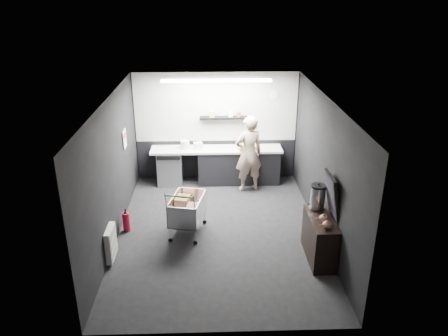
{
  "coord_description": "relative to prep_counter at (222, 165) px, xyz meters",
  "views": [
    {
      "loc": [
        -0.15,
        -7.59,
        4.56
      ],
      "look_at": [
        0.12,
        0.4,
        1.22
      ],
      "focal_mm": 35.0,
      "sensor_mm": 36.0,
      "label": 1
    }
  ],
  "objects": [
    {
      "name": "kitchen_wall_panel",
      "position": [
        -0.14,
        0.31,
        1.39
      ],
      "size": [
        3.95,
        0.02,
        1.7
      ],
      "primitive_type": "cube",
      "color": "#B1B2AD",
      "rests_on": "wall_back"
    },
    {
      "name": "wall_front",
      "position": [
        -0.14,
        -5.17,
        0.89
      ],
      "size": [
        5.5,
        0.0,
        5.5
      ],
      "primitive_type": "plane",
      "rotation": [
        -1.57,
        0.0,
        0.0
      ],
      "color": "black",
      "rests_on": "floor"
    },
    {
      "name": "sideboard",
      "position": [
        1.65,
        -3.35,
        0.06
      ],
      "size": [
        0.46,
        1.08,
        1.62
      ],
      "color": "black",
      "rests_on": "floor"
    },
    {
      "name": "ceiling",
      "position": [
        -0.14,
        -2.42,
        2.24
      ],
      "size": [
        5.5,
        5.5,
        0.0
      ],
      "primitive_type": "plane",
      "rotation": [
        3.14,
        0.0,
        0.0
      ],
      "color": "silver",
      "rests_on": "wall_back"
    },
    {
      "name": "cardboard_box",
      "position": [
        0.61,
        -0.05,
        0.49
      ],
      "size": [
        0.55,
        0.46,
        0.1
      ],
      "primitive_type": "cube",
      "rotation": [
        0.0,
        0.0,
        0.22
      ],
      "color": "tan",
      "rests_on": "prep_counter"
    },
    {
      "name": "wall_right",
      "position": [
        1.86,
        -2.42,
        0.89
      ],
      "size": [
        0.0,
        5.5,
        5.5
      ],
      "primitive_type": "plane",
      "rotation": [
        1.57,
        0.0,
        -1.57
      ],
      "color": "black",
      "rests_on": "floor"
    },
    {
      "name": "floor",
      "position": [
        -0.14,
        -2.42,
        -0.46
      ],
      "size": [
        5.5,
        5.5,
        0.0
      ],
      "primitive_type": "plane",
      "color": "black",
      "rests_on": "ground"
    },
    {
      "name": "wall_left",
      "position": [
        -2.14,
        -2.42,
        0.89
      ],
      "size": [
        0.0,
        5.5,
        5.5
      ],
      "primitive_type": "plane",
      "rotation": [
        1.57,
        0.0,
        1.57
      ],
      "color": "black",
      "rests_on": "floor"
    },
    {
      "name": "prep_counter",
      "position": [
        0.0,
        0.0,
        0.0
      ],
      "size": [
        3.2,
        0.61,
        0.9
      ],
      "color": "black",
      "rests_on": "floor"
    },
    {
      "name": "white_container",
      "position": [
        -0.58,
        -0.05,
        0.53
      ],
      "size": [
        0.23,
        0.2,
        0.18
      ],
      "primitive_type": "cube",
      "rotation": [
        0.0,
        0.0,
        0.26
      ],
      "color": "white",
      "rests_on": "prep_counter"
    },
    {
      "name": "wall_clock",
      "position": [
        1.26,
        0.3,
        1.69
      ],
      "size": [
        0.2,
        0.03,
        0.2
      ],
      "primitive_type": "cylinder",
      "rotation": [
        1.57,
        0.0,
        0.0
      ],
      "color": "white",
      "rests_on": "wall_back"
    },
    {
      "name": "dado_panel",
      "position": [
        -0.14,
        0.31,
        0.04
      ],
      "size": [
        3.95,
        0.02,
        1.0
      ],
      "primitive_type": "cube",
      "color": "black",
      "rests_on": "wall_back"
    },
    {
      "name": "floating_shelf",
      "position": [
        0.06,
        0.2,
        1.16
      ],
      "size": [
        1.2,
        0.22,
        0.04
      ],
      "primitive_type": "cube",
      "color": "black",
      "rests_on": "wall_back"
    },
    {
      "name": "poster_red_band",
      "position": [
        -2.11,
        -1.12,
        1.16
      ],
      "size": [
        0.02,
        0.22,
        0.1
      ],
      "primitive_type": "cube",
      "color": "red",
      "rests_on": "poster"
    },
    {
      "name": "pink_tub",
      "position": [
        -0.9,
        0.0,
        0.55
      ],
      "size": [
        0.21,
        0.21,
        0.21
      ],
      "primitive_type": "cylinder",
      "color": "silver",
      "rests_on": "prep_counter"
    },
    {
      "name": "fire_extinguisher",
      "position": [
        -1.99,
        -2.31,
        -0.23
      ],
      "size": [
        0.14,
        0.14,
        0.47
      ],
      "color": "#B50C25",
      "rests_on": "floor"
    },
    {
      "name": "person",
      "position": [
        0.62,
        -0.45,
        0.47
      ],
      "size": [
        0.77,
        0.62,
        1.85
      ],
      "primitive_type": "imported",
      "rotation": [
        0.0,
        0.0,
        3.44
      ],
      "color": "beige",
      "rests_on": "floor"
    },
    {
      "name": "shopping_cart",
      "position": [
        -0.75,
        -2.42,
        0.05
      ],
      "size": [
        0.76,
        1.07,
        1.06
      ],
      "color": "silver",
      "rests_on": "floor"
    },
    {
      "name": "poster",
      "position": [
        -2.12,
        -1.12,
        1.09
      ],
      "size": [
        0.02,
        0.3,
        0.4
      ],
      "primitive_type": "cube",
      "color": "silver",
      "rests_on": "wall_left"
    },
    {
      "name": "ceiling_strip",
      "position": [
        -0.14,
        -0.57,
        2.21
      ],
      "size": [
        2.4,
        0.2,
        0.04
      ],
      "primitive_type": "cube",
      "color": "white",
      "rests_on": "ceiling"
    },
    {
      "name": "wall_back",
      "position": [
        -0.14,
        0.33,
        0.89
      ],
      "size": [
        5.5,
        0.0,
        5.5
      ],
      "primitive_type": "plane",
      "rotation": [
        1.57,
        0.0,
        0.0
      ],
      "color": "black",
      "rests_on": "floor"
    },
    {
      "name": "radiator",
      "position": [
        -2.08,
        -3.32,
        -0.11
      ],
      "size": [
        0.1,
        0.5,
        0.6
      ],
      "primitive_type": "cube",
      "color": "white",
      "rests_on": "wall_left"
    }
  ]
}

